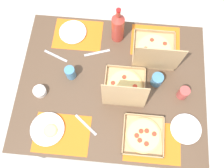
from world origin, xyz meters
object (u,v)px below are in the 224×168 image
plate_middle (73,32)px  cup_clear_left (157,80)px  plate_far_right (48,129)px  plate_near_left (186,129)px  pizza_box_corner_left (143,135)px  pizza_box_edge_far (155,51)px  soda_bottle (118,27)px  cup_dark (183,93)px  pizza_box_corner_right (125,88)px  cup_clear_right (70,73)px  condiment_bowl (40,91)px

plate_middle → cup_clear_left: bearing=151.6°
plate_far_right → plate_near_left: 0.89m
plate_far_right → plate_near_left: size_ratio=1.11×
pizza_box_corner_left → pizza_box_edge_far: bearing=-94.7°
soda_bottle → cup_clear_left: 0.46m
cup_dark → pizza_box_corner_left: bearing=50.1°
pizza_box_corner_left → pizza_box_corner_right: bearing=-64.3°
pizza_box_corner_right → pizza_box_edge_far: bearing=-123.3°
pizza_box_corner_left → cup_clear_right: cup_clear_right is taller
plate_far_right → cup_dark: cup_dark is taller
pizza_box_corner_left → cup_clear_left: 0.39m
plate_far_right → plate_middle: bearing=-94.2°
pizza_box_corner_right → pizza_box_corner_left: bearing=115.7°
pizza_box_edge_far → cup_dark: pizza_box_edge_far is taller
plate_near_left → pizza_box_corner_right: bearing=-29.0°
plate_middle → soda_bottle: 0.36m
soda_bottle → pizza_box_edge_far: bearing=155.5°
pizza_box_corner_right → plate_far_right: (0.47, 0.31, -0.04)m
pizza_box_edge_far → plate_far_right: (0.66, 0.61, -0.04)m
plate_far_right → cup_clear_left: (-0.69, -0.39, 0.04)m
plate_middle → plate_near_left: bearing=141.9°
cup_dark → condiment_bowl: bearing=3.9°
plate_near_left → cup_clear_left: bearing=-57.3°
plate_far_right → cup_dark: (-0.86, -0.31, 0.04)m
pizza_box_corner_right → soda_bottle: (0.08, -0.42, 0.08)m
pizza_box_corner_right → soda_bottle: bearing=-79.0°
pizza_box_corner_right → pizza_box_corner_left: size_ratio=1.20×
condiment_bowl → plate_near_left: bearing=170.5°
plate_far_right → cup_clear_left: bearing=-150.2°
pizza_box_corner_right → cup_dark: (-0.39, 0.00, 0.00)m
plate_middle → condiment_bowl: 0.51m
pizza_box_corner_right → cup_clear_left: pizza_box_corner_right is taller
plate_middle → cup_dark: bearing=152.4°
pizza_box_corner_right → plate_middle: 0.60m
plate_middle → cup_clear_left: size_ratio=2.23×
pizza_box_corner_left → cup_dark: 0.39m
pizza_box_corner_right → condiment_bowl: 0.57m
plate_far_right → cup_clear_right: bearing=-103.7°
pizza_box_corner_right → cup_clear_right: 0.38m
pizza_box_corner_left → cup_clear_right: bearing=-35.6°
soda_bottle → cup_dark: bearing=138.5°
pizza_box_corner_left → condiment_bowl: size_ratio=3.00×
pizza_box_edge_far → cup_clear_right: size_ratio=3.35×
plate_near_left → cup_clear_right: bearing=-21.1°
pizza_box_corner_left → plate_far_right: size_ratio=1.18×
soda_bottle → pizza_box_corner_right: bearing=101.0°
pizza_box_corner_right → cup_clear_right: size_ratio=3.08×
pizza_box_corner_left → plate_far_right: (0.62, 0.02, -0.00)m
cup_clear_right → cup_dark: 0.77m
pizza_box_corner_right → cup_dark: bearing=179.9°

